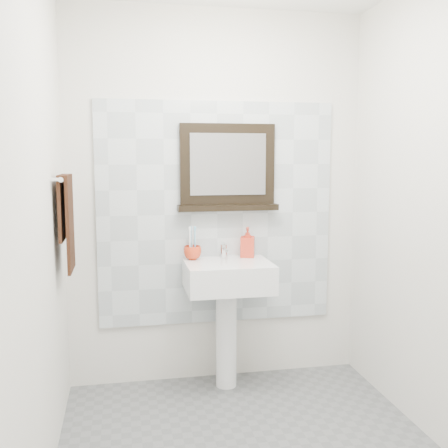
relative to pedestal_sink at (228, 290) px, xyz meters
The scene contains 12 objects.
back_wall 0.62m from the pedestal_sink, 97.63° to the left, with size 2.00×0.01×2.50m, color silver.
front_wall 2.06m from the pedestal_sink, 90.88° to the right, with size 2.00×0.01×2.50m, color silver.
left_wall 1.47m from the pedestal_sink, 139.71° to the right, with size 0.01×2.20×2.50m, color silver.
right_wall 1.43m from the pedestal_sink, 42.01° to the right, with size 0.01×2.20×2.50m, color silver.
splashback 0.52m from the pedestal_sink, 98.05° to the left, with size 1.60×0.02×1.50m, color silver.
pedestal_sink is the anchor object (origin of this frame).
toothbrush_cup 0.34m from the pedestal_sink, 150.18° to the left, with size 0.11×0.11×0.09m, color red.
toothbrushes 0.39m from the pedestal_sink, 149.18° to the left, with size 0.05×0.04×0.21m.
soap_dispenser 0.36m from the pedestal_sink, 39.82° to the left, with size 0.09×0.09×0.20m, color red.
framed_mirror 0.80m from the pedestal_sink, 79.17° to the left, with size 0.68×0.11×0.57m.
towel_bar 1.24m from the pedestal_sink, 169.18° to the right, with size 0.07×0.40×0.03m.
hand_towel 1.12m from the pedestal_sink, 169.10° to the right, with size 0.06×0.30×0.55m.
Camera 1 is at (-0.63, -2.38, 1.54)m, focal length 42.00 mm.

